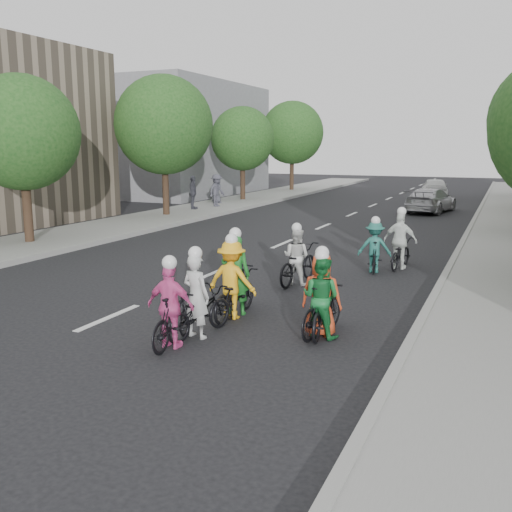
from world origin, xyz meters
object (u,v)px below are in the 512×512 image
Objects in this scene: cyclist_4 at (322,304)px; cyclist_7 at (375,251)px; cyclist_8 at (400,248)px; cyclist_5 at (237,284)px; cyclist_6 at (297,261)px; follow_car_trail at (435,188)px; spectator_1 at (193,192)px; spectator_2 at (217,189)px; spectator_0 at (217,190)px; cyclist_2 at (233,287)px; cyclist_3 at (173,314)px; cyclist_0 at (198,307)px; follow_car_lead at (431,200)px; cyclist_1 at (322,303)px.

cyclist_4 is 5.87m from cyclist_7.
cyclist_5 is at bearing 74.67° from cyclist_8.
cyclist_5 is 5.54m from cyclist_7.
cyclist_6 is at bearing 61.01° from cyclist_8.
follow_car_trail is 17.89m from spectator_1.
cyclist_8 is at bearing -123.32° from spectator_2.
spectator_0 is 1.89m from spectator_2.
cyclist_6 is at bearing -94.45° from cyclist_2.
cyclist_3 is 24.50m from spectator_2.
cyclist_0 reaches higher than follow_car_lead.
spectator_2 is (-0.37, 3.44, -0.08)m from spectator_1.
cyclist_4 is 31.09m from follow_car_trail.
cyclist_4 reaches higher than cyclist_6.
follow_car_trail is 2.23× the size of spectator_0.
spectator_1 reaches higher than cyclist_5.
cyclist_5 is 3.03m from cyclist_6.
spectator_1 is (-10.76, 13.23, 0.46)m from cyclist_6.
spectator_1 is at bearing 42.70° from follow_car_trail.
cyclist_5 reaches higher than cyclist_6.
cyclist_7 is at bearing -92.96° from cyclist_0.
cyclist_1 is at bearing 95.64° from cyclist_4.
spectator_1 reaches higher than cyclist_3.
cyclist_1 is 0.42× the size of follow_car_trail.
follow_car_lead is at bearing -81.61° from cyclist_0.
cyclist_2 is 0.33m from cyclist_5.
cyclist_8 reaches higher than cyclist_2.
cyclist_8 is (2.10, 2.98, 0.03)m from cyclist_6.
spectator_1 is at bearing 174.76° from spectator_0.
cyclist_0 is 0.90× the size of cyclist_6.
cyclist_5 is 6.45m from cyclist_8.
cyclist_3 is 21.28m from spectator_1.
cyclist_1 is 21.96m from follow_car_lead.
cyclist_2 reaches higher than cyclist_0.
cyclist_1 is 0.95× the size of spectator_1.
cyclist_5 reaches higher than cyclist_7.
cyclist_5 is at bearing 90.92° from cyclist_6.
follow_car_lead is 2.51× the size of spectator_1.
spectator_2 is at bearing -62.30° from cyclist_2.
cyclist_7 is 0.89× the size of spectator_1.
cyclist_0 is 1.07× the size of cyclist_1.
spectator_2 is (-10.86, 19.69, 0.33)m from cyclist_5.
cyclist_0 is 32.07m from follow_car_trail.
cyclist_2 is 19.65m from spectator_1.
cyclist_8 is at bearing -111.01° from cyclist_2.
cyclist_4 is 0.38× the size of follow_car_lead.
spectator_2 reaches higher than cyclist_0.
cyclist_4 is at bearing -136.10° from spectator_0.
spectator_2 is at bearing -10.36° from spectator_1.
cyclist_4 is (2.21, 1.71, -0.02)m from cyclist_3.
cyclist_5 is (0.13, 2.34, 0.03)m from cyclist_3.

